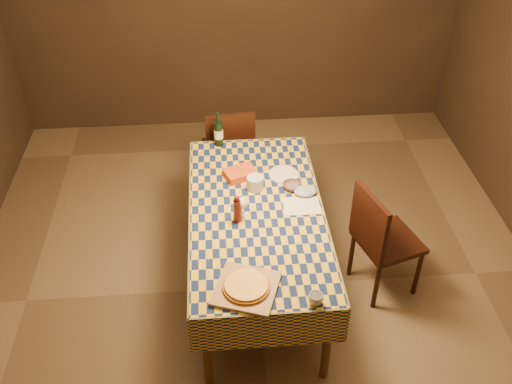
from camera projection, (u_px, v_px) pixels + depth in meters
The scene contains 16 objects.
room at pixel (257, 141), 3.61m from camera, with size 5.00×5.10×2.70m.
dining_table at pixel (257, 219), 4.02m from camera, with size 0.94×1.84×0.77m.
cutting_board at pixel (246, 289), 3.39m from camera, with size 0.36×0.36×0.02m, color #9A7148.
pizza at pixel (246, 286), 3.37m from camera, with size 0.37×0.37×0.03m.
pepper_mill at pixel (237, 210), 3.82m from camera, with size 0.06×0.06×0.22m.
bowl at pixel (292, 186), 4.16m from camera, with size 0.14×0.14×0.04m, color #604851.
wine_glass at pixel (241, 204), 3.84m from camera, with size 0.09×0.09×0.17m.
wine_bottle at pixel (219, 133), 4.56m from camera, with size 0.10×0.10×0.30m.
deli_tub at pixel (255, 183), 4.14m from camera, with size 0.12×0.12×0.10m, color silver.
takeout_container at pixel (240, 174), 4.27m from camera, with size 0.23×0.16×0.06m, color #C04219.
white_plate at pixel (283, 175), 4.30m from camera, with size 0.22×0.22×0.01m, color silver.
tumbler at pixel (316, 299), 3.29m from camera, with size 0.09×0.09×0.07m, color silver.
flour_patch at pixel (302, 206), 4.01m from camera, with size 0.26×0.20×0.00m, color silver.
flour_bag at pixel (305, 191), 4.11m from camera, with size 0.17×0.13×0.05m, color #93A4BD.
chair_far at pixel (229, 148), 5.03m from camera, with size 0.47×0.47×0.93m.
chair_right at pixel (380, 237), 4.12m from camera, with size 0.54×0.53×0.93m.
Camera 1 is at (-0.25, -3.03, 3.33)m, focal length 40.00 mm.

